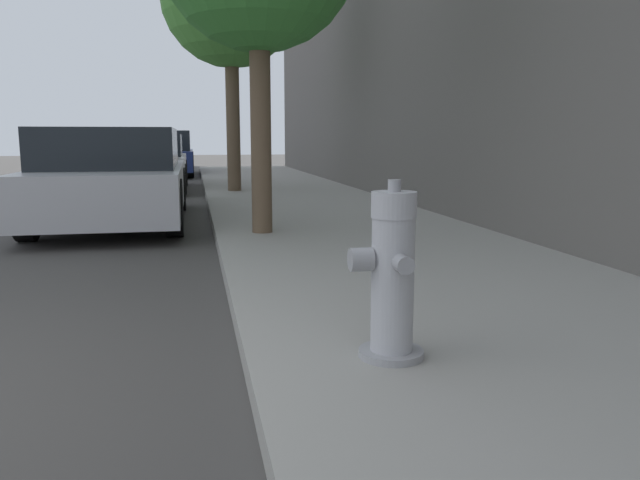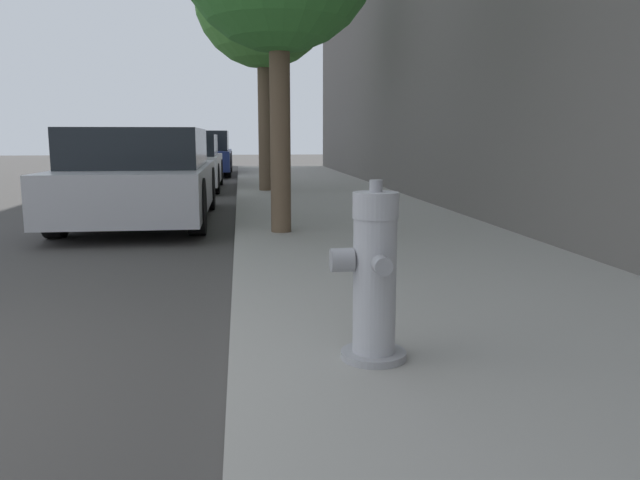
# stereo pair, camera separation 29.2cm
# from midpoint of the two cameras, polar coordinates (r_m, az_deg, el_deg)

# --- Properties ---
(sidewalk_slab) EXTENTS (3.04, 40.00, 0.14)m
(sidewalk_slab) POSITION_cam_midpoint_polar(r_m,az_deg,el_deg) (3.12, 24.61, -12.14)
(sidewalk_slab) COLOR #99968E
(sidewalk_slab) RESTS_ON ground_plane
(fire_hydrant) EXTENTS (0.36, 0.38, 0.84)m
(fire_hydrant) POSITION_cam_midpoint_polar(r_m,az_deg,el_deg) (2.91, 7.79, -3.53)
(fire_hydrant) COLOR #97979C
(fire_hydrant) RESTS_ON sidewalk_slab
(parked_car_near) EXTENTS (1.83, 4.37, 1.28)m
(parked_car_near) POSITION_cam_midpoint_polar(r_m,az_deg,el_deg) (8.92, -15.02, 5.64)
(parked_car_near) COLOR #B7B7BC
(parked_car_near) RESTS_ON ground_plane
(parked_car_mid) EXTENTS (1.84, 3.85, 1.22)m
(parked_car_mid) POSITION_cam_midpoint_polar(r_m,az_deg,el_deg) (14.34, -12.17, 6.92)
(parked_car_mid) COLOR silver
(parked_car_mid) RESTS_ON ground_plane
(parked_car_far) EXTENTS (1.79, 4.33, 1.35)m
(parked_car_far) POSITION_cam_midpoint_polar(r_m,az_deg,el_deg) (19.72, -10.32, 7.77)
(parked_car_far) COLOR navy
(parked_car_far) RESTS_ON ground_plane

